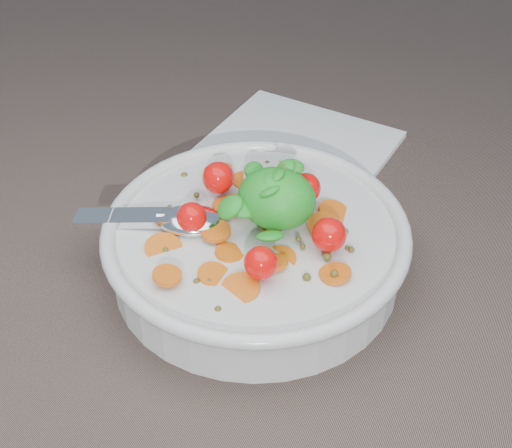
% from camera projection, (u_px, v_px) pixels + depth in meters
% --- Properties ---
extents(ground, '(6.00, 6.00, 0.00)m').
position_uv_depth(ground, '(248.00, 263.00, 0.61)').
color(ground, brown).
rests_on(ground, ground).
extents(bowl, '(0.27, 0.25, 0.11)m').
position_uv_depth(bowl, '(256.00, 244.00, 0.59)').
color(bowl, silver).
rests_on(bowl, ground).
extents(napkin, '(0.20, 0.18, 0.01)m').
position_uv_depth(napkin, '(297.00, 147.00, 0.74)').
color(napkin, white).
rests_on(napkin, ground).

